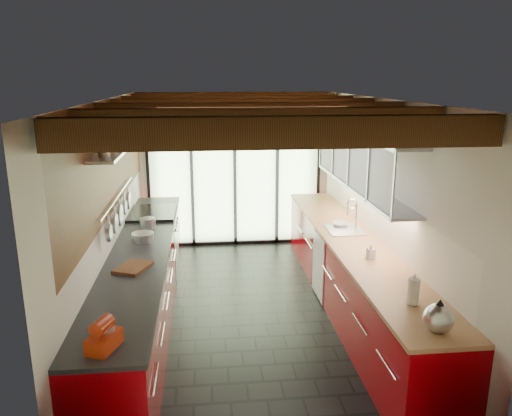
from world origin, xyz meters
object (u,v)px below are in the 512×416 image
paper_towel (413,291)px  soap_bottle (371,251)px  kettle (439,317)px  stand_mixer (104,336)px  bowl (341,224)px

paper_towel → soap_bottle: (-0.00, 1.12, -0.03)m
kettle → paper_towel: size_ratio=1.04×
kettle → soap_bottle: kettle is taller
stand_mixer → bowl: (2.54, 2.83, -0.07)m
kettle → soap_bottle: size_ratio=1.69×
stand_mixer → soap_bottle: 3.00m
soap_bottle → stand_mixer: bearing=-147.8°
stand_mixer → bowl: 3.80m
stand_mixer → paper_towel: paper_towel is taller
soap_bottle → paper_towel: bearing=-90.0°
kettle → bowl: size_ratio=1.39×
kettle → paper_towel: 0.48m
bowl → paper_towel: bearing=-90.0°
kettle → paper_towel: (0.00, 0.48, -0.00)m
paper_towel → bowl: 2.35m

